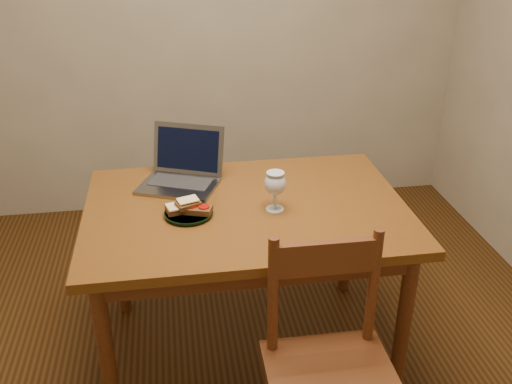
{
  "coord_description": "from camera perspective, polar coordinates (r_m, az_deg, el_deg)",
  "views": [
    {
      "loc": [
        -0.25,
        -1.91,
        1.83
      ],
      "look_at": [
        0.07,
        0.12,
        0.8
      ],
      "focal_mm": 40.0,
      "sensor_mm": 36.0,
      "label": 1
    }
  ],
  "objects": [
    {
      "name": "floor",
      "position": [
        2.66,
        -1.09,
        -17.02
      ],
      "size": [
        3.2,
        3.2,
        0.02
      ],
      "primitive_type": "cube",
      "color": "black",
      "rests_on": "ground"
    },
    {
      "name": "back_wall",
      "position": [
        3.57,
        -5.02,
        18.07
      ],
      "size": [
        3.2,
        0.02,
        2.6
      ],
      "primitive_type": "cube",
      "color": "gray",
      "rests_on": "floor"
    },
    {
      "name": "table",
      "position": [
        2.36,
        -0.98,
        -3.23
      ],
      "size": [
        1.3,
        0.9,
        0.74
      ],
      "color": "#47240B",
      "rests_on": "floor"
    },
    {
      "name": "chair",
      "position": [
        1.97,
        7.52,
        -16.47
      ],
      "size": [
        0.43,
        0.41,
        0.46
      ],
      "rotation": [
        0.0,
        0.0,
        -0.01
      ],
      "color": "#42230D",
      "rests_on": "floor"
    },
    {
      "name": "plate",
      "position": [
        2.26,
        -6.75,
        -2.16
      ],
      "size": [
        0.19,
        0.19,
        0.02
      ],
      "primitive_type": "cylinder",
      "color": "black",
      "rests_on": "table"
    },
    {
      "name": "sandwich_cheese",
      "position": [
        2.25,
        -7.61,
        -1.55
      ],
      "size": [
        0.12,
        0.09,
        0.03
      ],
      "primitive_type": null,
      "rotation": [
        0.0,
        0.0,
        0.23
      ],
      "color": "#381E0C",
      "rests_on": "plate"
    },
    {
      "name": "sandwich_tomato",
      "position": [
        2.24,
        -5.83,
        -1.65
      ],
      "size": [
        0.12,
        0.09,
        0.03
      ],
      "primitive_type": null,
      "rotation": [
        0.0,
        0.0,
        -0.32
      ],
      "color": "#381E0C",
      "rests_on": "plate"
    },
    {
      "name": "sandwich_top",
      "position": [
        2.24,
        -6.82,
        -1.1
      ],
      "size": [
        0.11,
        0.09,
        0.03
      ],
      "primitive_type": null,
      "rotation": [
        0.0,
        0.0,
        0.41
      ],
      "color": "#381E0C",
      "rests_on": "plate"
    },
    {
      "name": "milk_glass",
      "position": [
        2.25,
        1.92,
        0.08
      ],
      "size": [
        0.09,
        0.09,
        0.17
      ],
      "primitive_type": null,
      "color": "white",
      "rests_on": "table"
    },
    {
      "name": "laptop",
      "position": [
        2.52,
        -7.32,
        2.36
      ],
      "size": [
        0.41,
        0.4,
        0.23
      ],
      "rotation": [
        0.0,
        0.0,
        -0.4
      ],
      "color": "slate",
      "rests_on": "table"
    }
  ]
}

